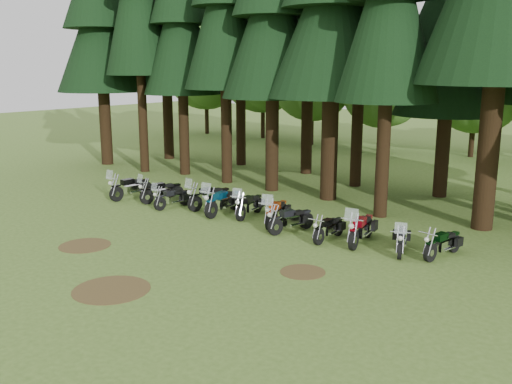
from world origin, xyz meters
TOP-DOWN VIEW (x-y plane):
  - ground at (0.00, 0.00)m, footprint 120.00×120.00m
  - pine_front_0 at (-16.20, 9.28)m, footprint 5.49×5.49m
  - pine_back_0 at (-14.68, 13.25)m, footprint 5.00×5.00m
  - pine_back_1 at (-9.26, 14.35)m, footprint 4.52×4.52m
  - pine_back_4 at (4.04, 13.25)m, footprint 4.94×4.94m
  - decid_0 at (-22.10, 25.26)m, footprint 8.00×7.78m
  - decid_1 at (-15.99, 25.76)m, footprint 7.91×7.69m
  - decid_2 at (-10.43, 24.78)m, footprint 6.72×6.53m
  - decid_3 at (-4.71, 25.13)m, footprint 6.12×5.95m
  - decid_4 at (1.58, 26.32)m, footprint 5.93×5.76m
  - dirt_patch_0 at (-3.00, -2.00)m, footprint 1.80×1.80m
  - dirt_patch_1 at (4.50, 0.50)m, footprint 1.40×1.40m
  - dirt_patch_2 at (1.00, -4.00)m, footprint 2.20×2.20m
  - motorcycle_0 at (-7.38, 3.79)m, footprint 0.52×2.42m
  - motorcycle_1 at (-5.71, 4.21)m, footprint 0.90×2.25m
  - motorcycle_2 at (-4.52, 3.72)m, footprint 0.49×2.01m
  - motorcycle_3 at (-3.11, 4.65)m, footprint 0.74×2.39m
  - motorcycle_4 at (-2.00, 4.27)m, footprint 0.55×2.49m
  - motorcycle_5 at (-0.86, 4.62)m, footprint 0.71×2.25m
  - motorcycle_6 at (0.77, 4.28)m, footprint 0.97×2.32m
  - motorcycle_7 at (1.77, 3.86)m, footprint 0.75×2.09m
  - motorcycle_8 at (3.44, 3.82)m, footprint 0.28×2.00m
  - motorcycle_9 at (4.55, 4.17)m, footprint 0.72×2.45m
  - motorcycle_10 at (6.09, 4.09)m, footprint 1.00×2.03m
  - motorcycle_11 at (7.36, 4.52)m, footprint 0.53×2.06m

SIDE VIEW (x-z plane):
  - ground at x=0.00m, z-range 0.00..0.00m
  - dirt_patch_0 at x=-3.00m, z-range 0.00..0.01m
  - dirt_patch_1 at x=4.50m, z-range 0.00..0.01m
  - dirt_patch_2 at x=1.00m, z-range 0.00..0.01m
  - motorcycle_8 at x=3.44m, z-range 0.01..0.82m
  - motorcycle_2 at x=-4.52m, z-range -0.21..1.05m
  - motorcycle_11 at x=7.36m, z-range 0.01..0.85m
  - motorcycle_10 at x=6.09m, z-range -0.22..1.09m
  - motorcycle_7 at x=1.77m, z-range 0.01..0.88m
  - motorcycle_5 at x=-0.86m, z-range -0.23..1.18m
  - motorcycle_1 at x=-5.71m, z-range -0.24..1.19m
  - motorcycle_6 at x=0.77m, z-range -0.24..1.23m
  - motorcycle_3 at x=-3.11m, z-range -0.25..1.25m
  - motorcycle_0 at x=-7.38m, z-range -0.25..1.27m
  - motorcycle_9 at x=4.55m, z-range -0.26..1.29m
  - motorcycle_4 at x=-2.00m, z-range -0.26..1.30m
  - decid_4 at x=1.58m, z-range 0.67..8.07m
  - decid_3 at x=-4.71m, z-range 0.69..8.34m
  - decid_2 at x=-10.43m, z-range 0.76..9.15m
  - decid_1 at x=-15.99m, z-range 0.89..10.77m
  - decid_0 at x=-22.10m, z-range 0.90..10.90m
  - pine_back_4 at x=4.04m, z-range 1.36..15.14m
  - pine_front_0 at x=-16.20m, z-range 1.60..17.77m
  - pine_back_1 at x=-9.26m, z-range 1.60..17.82m
  - pine_back_0 at x=-14.68m, z-range 1.70..18.91m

